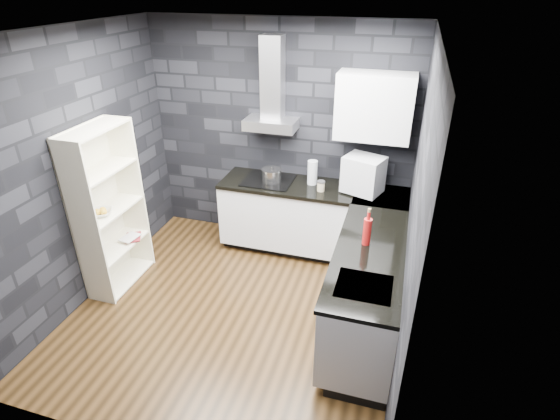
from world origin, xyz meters
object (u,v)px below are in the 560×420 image
at_px(glass_vase, 312,172).
at_px(bookshelf, 109,210).
at_px(pot, 272,175).
at_px(storage_jar, 321,187).
at_px(red_bottle, 367,232).
at_px(utensil_crock, 343,186).
at_px(appliance_garage, 363,175).
at_px(fruit_bowl, 101,213).

distance_m(glass_vase, bookshelf, 2.28).
bearing_deg(glass_vase, pot, -170.20).
xyz_separation_m(pot, storage_jar, (0.61, -0.08, -0.03)).
bearing_deg(pot, red_bottle, -40.55).
relative_size(pot, red_bottle, 0.88).
distance_m(utensil_crock, appliance_garage, 0.26).
bearing_deg(utensil_crock, pot, 178.78).
xyz_separation_m(pot, bookshelf, (-1.42, -1.18, -0.08)).
xyz_separation_m(appliance_garage, bookshelf, (-2.49, -1.18, -0.22)).
bearing_deg(utensil_crock, red_bottle, -69.80).
bearing_deg(fruit_bowl, pot, 42.57).
distance_m(storage_jar, appliance_garage, 0.49).
height_order(storage_jar, red_bottle, red_bottle).
bearing_deg(glass_vase, storage_jar, -49.37).
distance_m(storage_jar, bookshelf, 2.31).
bearing_deg(fruit_bowl, storage_jar, 31.04).
relative_size(pot, storage_jar, 2.17).
bearing_deg(pot, bookshelf, -140.23).
xyz_separation_m(utensil_crock, bookshelf, (-2.27, -1.16, -0.07)).
xyz_separation_m(glass_vase, red_bottle, (0.77, -1.14, -0.01)).
bearing_deg(bookshelf, utensil_crock, 7.07).
distance_m(red_bottle, bookshelf, 2.66).
bearing_deg(appliance_garage, storage_jar, -150.53).
bearing_deg(red_bottle, pot, 139.45).
distance_m(storage_jar, fruit_bowl, 2.37).
bearing_deg(appliance_garage, utensil_crock, -155.35).
height_order(pot, red_bottle, red_bottle).
relative_size(storage_jar, utensil_crock, 0.79).
relative_size(utensil_crock, bookshelf, 0.07).
height_order(pot, utensil_crock, pot).
relative_size(appliance_garage, fruit_bowl, 1.87).
bearing_deg(bookshelf, fruit_bowl, -109.98).
distance_m(storage_jar, utensil_crock, 0.25).
bearing_deg(red_bottle, fruit_bowl, -174.85).
bearing_deg(glass_vase, utensil_crock, -14.63).
height_order(red_bottle, bookshelf, bookshelf).
relative_size(glass_vase, bookshelf, 0.16).
height_order(utensil_crock, bookshelf, bookshelf).
bearing_deg(bookshelf, appliance_garage, 5.43).
xyz_separation_m(pot, fruit_bowl, (-1.42, -1.30, -0.04)).
relative_size(appliance_garage, red_bottle, 1.59).
distance_m(appliance_garage, fruit_bowl, 2.81).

